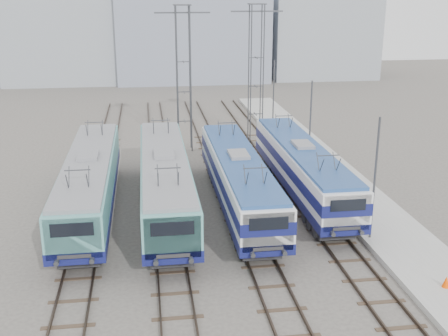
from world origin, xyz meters
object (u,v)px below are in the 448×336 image
at_px(mast_rear, 273,98).
at_px(safety_cone, 446,282).
at_px(locomotive_far_left, 90,181).
at_px(mast_mid, 310,128).
at_px(mast_front, 375,182).
at_px(locomotive_far_right, 303,166).
at_px(catenary_tower_west, 184,72).
at_px(locomotive_center_right, 239,177).
at_px(locomotive_center_left, 165,179).
at_px(catenary_tower_east, 256,68).

relative_size(mast_rear, safety_cone, 12.85).
distance_m(locomotive_far_left, mast_mid, 16.50).
distance_m(mast_front, mast_mid, 12.00).
xyz_separation_m(mast_front, mast_rear, (0.00, 24.00, 0.00)).
xyz_separation_m(locomotive_far_right, safety_cone, (3.19, -12.81, -1.63)).
relative_size(catenary_tower_west, mast_front, 1.71).
distance_m(mast_front, mast_rear, 24.00).
xyz_separation_m(locomotive_center_right, safety_cone, (7.69, -11.08, -1.64)).
bearing_deg(mast_front, locomotive_center_left, 152.65).
bearing_deg(locomotive_center_right, mast_rear, 71.09).
distance_m(locomotive_center_left, mast_rear, 21.39).
height_order(locomotive_far_left, mast_front, mast_front).
xyz_separation_m(locomotive_far_right, mast_rear, (1.85, 16.81, 1.30)).
bearing_deg(mast_front, catenary_tower_east, 95.45).
bearing_deg(locomotive_far_right, mast_mid, 68.95).
relative_size(locomotive_center_right, catenary_tower_west, 1.44).
bearing_deg(locomotive_far_left, mast_rear, 49.43).
bearing_deg(mast_mid, locomotive_center_left, -149.51).
distance_m(locomotive_far_right, mast_front, 7.54).
height_order(mast_front, mast_rear, same).
bearing_deg(locomotive_center_left, mast_mid, 30.49).
height_order(locomotive_far_left, locomotive_center_left, locomotive_center_left).
bearing_deg(mast_rear, mast_mid, -90.00).
distance_m(catenary_tower_west, mast_front, 22.00).
distance_m(locomotive_center_right, mast_mid, 9.20).
xyz_separation_m(locomotive_far_left, mast_rear, (15.35, 17.93, 1.28)).
relative_size(locomotive_far_right, catenary_tower_west, 1.43).
bearing_deg(locomotive_center_right, locomotive_center_left, 178.10).
bearing_deg(mast_front, catenary_tower_west, 113.27).
relative_size(locomotive_center_right, catenary_tower_east, 1.44).
xyz_separation_m(mast_mid, mast_rear, (0.00, 12.00, 0.00)).
distance_m(catenary_tower_west, mast_mid, 12.16).
height_order(locomotive_center_right, mast_mid, mast_mid).
bearing_deg(locomotive_center_left, locomotive_center_right, -1.90).
bearing_deg(catenary_tower_east, locomotive_center_right, -104.41).
xyz_separation_m(catenary_tower_east, mast_rear, (2.10, 2.00, -3.14)).
relative_size(locomotive_far_left, safety_cone, 32.70).
xyz_separation_m(locomotive_center_right, mast_rear, (6.35, 18.54, 1.29)).
relative_size(locomotive_center_left, safety_cone, 33.29).
bearing_deg(locomotive_far_right, mast_front, -75.57).
xyz_separation_m(catenary_tower_east, mast_mid, (2.10, -10.00, -3.14)).
xyz_separation_m(locomotive_center_left, safety_cone, (12.19, -11.23, -1.69)).
bearing_deg(locomotive_far_right, locomotive_center_left, -170.04).
distance_m(mast_mid, mast_rear, 12.00).
relative_size(locomotive_center_right, locomotive_far_right, 1.00).
bearing_deg(catenary_tower_west, mast_rear, 24.94).
height_order(catenary_tower_west, mast_rear, catenary_tower_west).
bearing_deg(safety_cone, locomotive_far_right, 103.97).
relative_size(locomotive_far_right, mast_front, 2.46).
relative_size(locomotive_far_left, mast_mid, 2.54).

